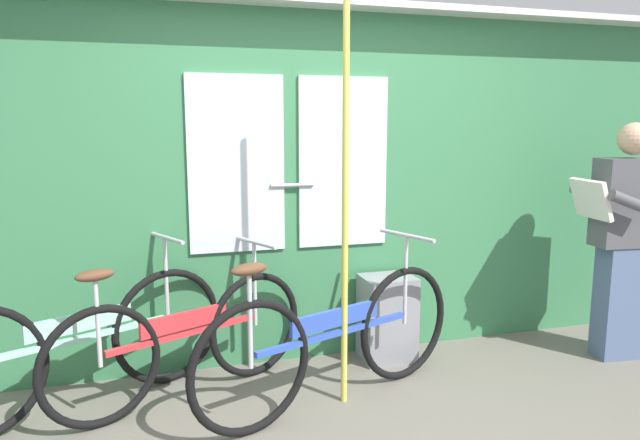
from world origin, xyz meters
The scene contains 8 objects.
ground_plane centered at (0.00, 0.00, -0.02)m, with size 6.40×3.83×0.04m, color #666056.
train_door_wall centered at (-0.01, 1.11, 1.21)m, with size 5.40×0.28×2.31m.
bicycle_near_door centered at (-0.12, 0.39, 0.38)m, with size 1.70×0.75×0.92m.
bicycle_leaning_behind centered at (-0.93, 0.69, 0.35)m, with size 1.50×0.76×0.87m.
bicycle_by_pole centered at (-1.48, 0.72, 0.38)m, with size 1.59×0.83×0.92m.
passenger_reading_newspaper centered at (1.92, 0.50, 0.83)m, with size 0.58×0.49×1.58m.
trash_bin_by_wall centered at (0.41, 0.90, 0.29)m, with size 0.34×0.28×0.57m, color gray.
handrail_pole centered at (-0.06, 0.40, 1.14)m, with size 0.04×0.04×2.27m, color #C6C14C.
Camera 1 is at (-1.08, -2.55, 1.57)m, focal length 32.74 mm.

